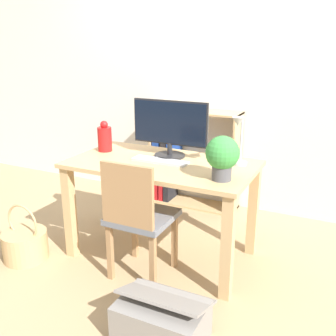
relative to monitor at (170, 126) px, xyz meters
name	(u,v)px	position (x,y,z in m)	size (l,w,h in m)	color
ground_plane	(162,253)	(0.01, -0.15, -0.96)	(10.00, 10.00, 0.00)	tan
wall_back	(219,69)	(0.01, 1.01, 0.34)	(8.00, 0.05, 2.60)	silver
desk	(162,180)	(0.01, -0.15, -0.36)	(1.31, 0.73, 0.73)	tan
monitor	(170,126)	(0.00, 0.00, 0.00)	(0.58, 0.23, 0.42)	#232326
keyboard	(160,161)	(0.00, -0.15, -0.22)	(0.41, 0.11, 0.02)	#B2B2B7
vase	(105,138)	(-0.52, -0.08, -0.13)	(0.11, 0.11, 0.24)	red
desk_lamp	(239,136)	(0.52, -0.02, -0.02)	(0.10, 0.19, 0.35)	#B7B7BC
potted_plant	(222,155)	(0.51, -0.32, -0.07)	(0.21, 0.21, 0.28)	#4C4C51
chair	(138,215)	(0.01, -0.50, -0.50)	(0.40, 0.40, 0.84)	slate
bookshelf	(179,159)	(-0.30, 0.83, -0.51)	(0.85, 0.28, 0.94)	tan
basket	(25,244)	(-0.87, -0.66, -0.84)	(0.33, 0.33, 0.43)	tan
storage_box	(162,320)	(0.41, -0.96, -0.84)	(0.48, 0.37, 0.29)	gray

